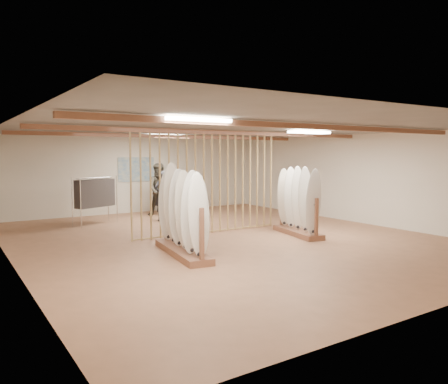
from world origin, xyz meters
TOP-DOWN VIEW (x-y plane):
  - floor at (0.00, 0.00)m, footprint 12.00×12.00m
  - ceiling at (0.00, 0.00)m, footprint 12.00×12.00m
  - wall_back at (0.00, 6.00)m, footprint 12.00×0.00m
  - wall_left at (-5.00, 0.00)m, footprint 0.00×12.00m
  - wall_right at (5.00, 0.00)m, footprint 0.00×12.00m
  - ceiling_slats at (0.00, 0.00)m, footprint 9.50×6.12m
  - light_panels at (0.00, 0.00)m, footprint 1.20×0.35m
  - bamboo_partition at (0.00, 0.80)m, footprint 4.45×0.05m
  - poster at (0.00, 5.98)m, footprint 1.40×0.03m
  - rack_left at (-1.79, -1.09)m, footprint 0.87×2.44m
  - rack_right at (1.92, -0.70)m, footprint 0.86×1.95m
  - clothing_rack_a at (-2.15, 3.98)m, footprint 1.33×0.84m
  - clothing_rack_b at (1.18, 4.78)m, footprint 1.36×0.87m
  - shopper_a at (-0.05, 3.54)m, footprint 0.77×0.61m
  - shopper_b at (0.33, 4.63)m, footprint 1.27×1.19m

SIDE VIEW (x-z plane):
  - floor at x=0.00m, z-range 0.00..0.00m
  - rack_right at x=1.92m, z-range -0.29..1.51m
  - rack_left at x=-1.79m, z-range -0.30..1.62m
  - shopper_a at x=-0.05m, z-range 0.00..1.85m
  - clothing_rack_a at x=-2.15m, z-range 0.22..1.72m
  - clothing_rack_b at x=1.18m, z-range 0.23..1.77m
  - shopper_b at x=0.33m, z-range 0.00..2.10m
  - bamboo_partition at x=0.00m, z-range 0.01..2.79m
  - wall_back at x=0.00m, z-range -4.60..7.40m
  - wall_left at x=-5.00m, z-range -4.60..7.40m
  - wall_right at x=5.00m, z-range -4.60..7.40m
  - poster at x=0.00m, z-range 1.15..2.05m
  - ceiling_slats at x=0.00m, z-range 2.67..2.77m
  - light_panels at x=0.00m, z-range 2.71..2.77m
  - ceiling at x=0.00m, z-range 2.80..2.80m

